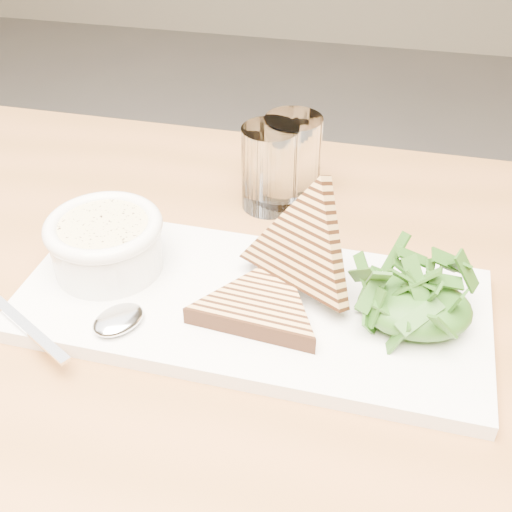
% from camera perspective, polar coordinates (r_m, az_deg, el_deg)
% --- Properties ---
extents(table_top, '(1.25, 0.84, 0.04)m').
position_cam_1_polar(table_top, '(0.61, -10.52, -8.12)').
color(table_top, '#9C6333').
rests_on(table_top, ground).
extents(platter, '(0.44, 0.21, 0.02)m').
position_cam_1_polar(platter, '(0.60, -0.43, -4.30)').
color(platter, white).
rests_on(platter, table_top).
extents(soup_bowl, '(0.11, 0.11, 0.04)m').
position_cam_1_polar(soup_bowl, '(0.64, -13.09, 0.55)').
color(soup_bowl, white).
rests_on(soup_bowl, platter).
extents(soup, '(0.09, 0.09, 0.01)m').
position_cam_1_polar(soup, '(0.62, -13.41, 2.45)').
color(soup, beige).
rests_on(soup, soup_bowl).
extents(bowl_rim, '(0.11, 0.11, 0.01)m').
position_cam_1_polar(bowl_rim, '(0.62, -13.44, 2.60)').
color(bowl_rim, white).
rests_on(bowl_rim, soup_bowl).
extents(sandwich_flat, '(0.15, 0.15, 0.02)m').
position_cam_1_polar(sandwich_flat, '(0.58, 0.40, -4.43)').
color(sandwich_flat, tan).
rests_on(sandwich_flat, platter).
extents(sandwich_lean, '(0.18, 0.18, 0.16)m').
position_cam_1_polar(sandwich_lean, '(0.58, 4.19, 0.74)').
color(sandwich_lean, tan).
rests_on(sandwich_lean, sandwich_flat).
extents(salad_base, '(0.10, 0.08, 0.04)m').
position_cam_1_polar(salad_base, '(0.58, 13.92, -4.37)').
color(salad_base, '#164113').
rests_on(salad_base, platter).
extents(arugula_pile, '(0.11, 0.10, 0.05)m').
position_cam_1_polar(arugula_pile, '(0.57, 14.04, -3.78)').
color(arugula_pile, '#35601A').
rests_on(arugula_pile, platter).
extents(spoon_bowl, '(0.06, 0.06, 0.01)m').
position_cam_1_polar(spoon_bowl, '(0.58, -12.14, -5.56)').
color(spoon_bowl, silver).
rests_on(spoon_bowl, platter).
extents(spoon_handle, '(0.11, 0.07, 0.00)m').
position_cam_1_polar(spoon_handle, '(0.60, -19.73, -5.91)').
color(spoon_handle, silver).
rests_on(spoon_handle, platter).
extents(glass_near, '(0.07, 0.07, 0.10)m').
position_cam_1_polar(glass_near, '(0.75, 3.25, 8.65)').
color(glass_near, white).
rests_on(glass_near, table_top).
extents(glass_far, '(0.06, 0.06, 0.10)m').
position_cam_1_polar(glass_far, '(0.73, 1.22, 7.81)').
color(glass_far, white).
rests_on(glass_far, table_top).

